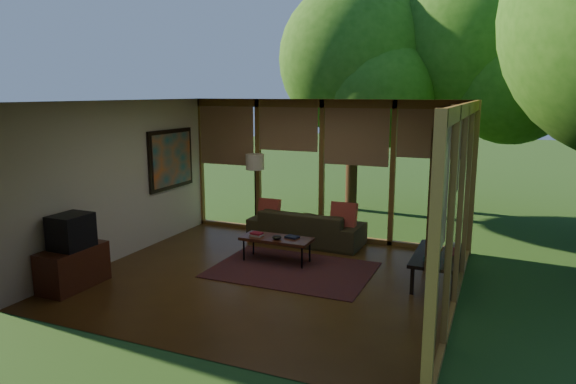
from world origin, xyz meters
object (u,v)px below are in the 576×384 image
at_px(floor_lamp, 255,167).
at_px(coffee_table, 277,239).
at_px(television, 71,231).
at_px(sofa, 306,227).
at_px(side_console, 435,256).
at_px(media_cabinet, 73,267).

relative_size(floor_lamp, coffee_table, 1.38).
bearing_deg(television, sofa, 56.00).
height_order(sofa, side_console, sofa).
xyz_separation_m(media_cabinet, floor_lamp, (1.26, 3.47, 1.11)).
bearing_deg(side_console, media_cabinet, -155.09).
relative_size(sofa, floor_lamp, 1.31).
relative_size(media_cabinet, floor_lamp, 0.61).
relative_size(media_cabinet, side_console, 0.71).
bearing_deg(television, floor_lamp, 70.29).
bearing_deg(sofa, media_cabinet, 57.80).
bearing_deg(sofa, floor_lamp, 1.02).
distance_m(sofa, side_console, 2.79).
relative_size(media_cabinet, television, 1.82).
bearing_deg(television, side_console, 25.00).
distance_m(coffee_table, side_console, 2.59).
xyz_separation_m(media_cabinet, coffee_table, (2.28, 2.21, 0.09)).
xyz_separation_m(floor_lamp, side_console, (3.61, -1.20, -1.00)).
xyz_separation_m(floor_lamp, coffee_table, (1.02, -1.26, -1.01)).
bearing_deg(coffee_table, television, -135.68).
relative_size(coffee_table, side_console, 0.86).
distance_m(floor_lamp, side_console, 3.93).
relative_size(sofa, television, 3.93).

